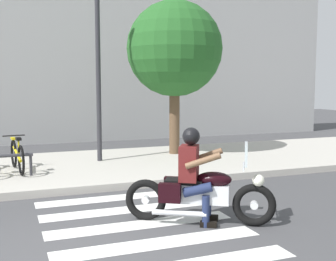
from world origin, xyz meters
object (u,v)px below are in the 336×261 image
object	(u,v)px
motorcycle	(199,193)
rider	(194,169)
bicycle_3	(17,156)
street_lamp	(98,56)
tree_near_rack	(175,49)

from	to	relation	value
motorcycle	rider	size ratio (longest dim) A/B	1.38
bicycle_3	street_lamp	world-z (taller)	street_lamp
motorcycle	bicycle_3	distance (m)	4.89
street_lamp	motorcycle	bearing A→B (deg)	-84.70
motorcycle	rider	world-z (taller)	rider
motorcycle	street_lamp	distance (m)	5.46
rider	street_lamp	xyz separation A→B (m)	(-0.39, 4.89, 1.93)
motorcycle	tree_near_rack	distance (m)	6.16
rider	tree_near_rack	size ratio (longest dim) A/B	0.33
street_lamp	tree_near_rack	size ratio (longest dim) A/B	1.06
rider	tree_near_rack	bearing A→B (deg)	71.28
motorcycle	tree_near_rack	size ratio (longest dim) A/B	0.46
bicycle_3	street_lamp	xyz separation A→B (m)	(1.98, 0.69, 2.25)
motorcycle	bicycle_3	bearing A→B (deg)	119.83
street_lamp	tree_near_rack	distance (m)	2.24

